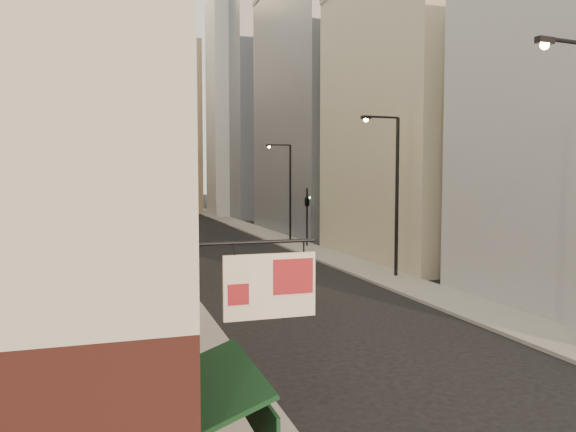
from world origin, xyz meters
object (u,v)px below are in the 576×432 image
object	(u,v)px
streetlamp_mid	(393,187)
white_tower	(236,93)
clock_tower	(154,107)
traffic_light_right	(307,201)
streetlamp_far	(288,186)
traffic_light_left	(141,206)

from	to	relation	value
streetlamp_mid	white_tower	bearing A→B (deg)	84.52
clock_tower	streetlamp_mid	world-z (taller)	clock_tower
clock_tower	traffic_light_right	xyz separation A→B (m)	(8.01, -53.59, -13.70)
streetlamp_far	traffic_light_right	world-z (taller)	streetlamp_far
streetlamp_far	traffic_light_left	distance (m)	13.69
white_tower	streetlamp_mid	bearing A→B (deg)	-93.28
clock_tower	streetlamp_far	bearing A→B (deg)	-80.83
streetlamp_mid	traffic_light_left	bearing A→B (deg)	125.62
streetlamp_mid	traffic_light_right	distance (m)	15.21
white_tower	clock_tower	bearing A→B (deg)	128.16
streetlamp_far	traffic_light_right	xyz separation A→B (m)	(0.13, -4.84, -1.15)
streetlamp_mid	streetlamp_far	world-z (taller)	streetlamp_mid
streetlamp_far	traffic_light_left	xyz separation A→B (m)	(-13.31, -2.84, -1.46)
streetlamp_far	clock_tower	bearing A→B (deg)	105.78
traffic_light_left	traffic_light_right	xyz separation A→B (m)	(13.44, -2.00, 0.31)
streetlamp_far	streetlamp_mid	bearing A→B (deg)	-83.42
streetlamp_mid	clock_tower	bearing A→B (deg)	94.32
clock_tower	streetlamp_far	xyz separation A→B (m)	(7.87, -48.75, -12.54)
streetlamp_far	traffic_light_right	bearing A→B (deg)	-81.80
clock_tower	streetlamp_far	distance (m)	50.95
white_tower	streetlamp_mid	size ratio (longest dim) A/B	4.40
clock_tower	traffic_light_left	size ratio (longest dim) A/B	8.98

